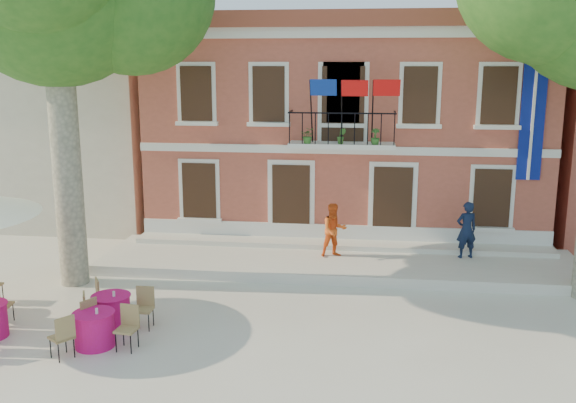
# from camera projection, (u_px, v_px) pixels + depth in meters

# --- Properties ---
(ground) EXTENTS (90.00, 90.00, 0.00)m
(ground) POSITION_uv_depth(u_px,v_px,m) (243.00, 322.00, 15.06)
(ground) COLOR beige
(ground) RESTS_ON ground
(main_building) EXTENTS (13.50, 9.59, 7.50)m
(main_building) POSITION_uv_depth(u_px,v_px,m) (347.00, 123.00, 23.68)
(main_building) COLOR #BB5743
(main_building) RESTS_ON ground
(neighbor_west) EXTENTS (9.40, 9.40, 6.40)m
(neighbor_west) POSITION_uv_depth(u_px,v_px,m) (66.00, 131.00, 26.22)
(neighbor_west) COLOR beige
(neighbor_west) RESTS_ON ground
(terrace) EXTENTS (14.00, 3.40, 0.30)m
(terrace) POSITION_uv_depth(u_px,v_px,m) (338.00, 262.00, 19.04)
(terrace) COLOR silver
(terrace) RESTS_ON ground
(pedestrian_navy) EXTENTS (0.71, 0.57, 1.70)m
(pedestrian_navy) POSITION_uv_depth(u_px,v_px,m) (466.00, 230.00, 18.83)
(pedestrian_navy) COLOR #0F1A34
(pedestrian_navy) RESTS_ON terrace
(pedestrian_orange) EXTENTS (0.95, 0.86, 1.61)m
(pedestrian_orange) POSITION_uv_depth(u_px,v_px,m) (334.00, 230.00, 18.97)
(pedestrian_orange) COLOR #F05B1C
(pedestrian_orange) RESTS_ON terrace
(cafe_table_1) EXTENTS (1.65, 1.87, 0.95)m
(cafe_table_1) POSITION_uv_depth(u_px,v_px,m) (112.00, 309.00, 14.69)
(cafe_table_1) COLOR #C41248
(cafe_table_1) RESTS_ON ground
(cafe_table_4) EXTENTS (1.71, 1.86, 0.95)m
(cafe_table_4) POSITION_uv_depth(u_px,v_px,m) (94.00, 327.00, 13.69)
(cafe_table_4) COLOR #C41248
(cafe_table_4) RESTS_ON ground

